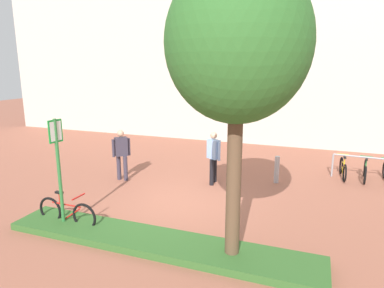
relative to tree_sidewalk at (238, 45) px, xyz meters
name	(u,v)px	position (x,y,z in m)	size (l,w,h in m)	color
ground_plane	(178,203)	(-2.10, 2.27, -4.12)	(60.00, 60.00, 0.00)	#9E5B47
building_facade	(246,40)	(-2.10, 10.98, 0.88)	(28.00, 1.20, 10.00)	beige
planter_strip	(155,242)	(-1.66, -0.05, -4.04)	(7.00, 1.10, 0.16)	#336028
tree_sidewalk	(238,45)	(0.00, 0.00, 0.00)	(2.55, 2.55, 5.55)	brown
parking_sign_post	(58,159)	(-4.09, -0.05, -2.41)	(0.08, 0.36, 2.62)	#2D7238
bike_at_sign	(67,212)	(-4.05, 0.03, -3.77)	(1.68, 0.42, 0.86)	black
bike_rack_cluster	(365,170)	(3.05, 6.27, -3.77)	(2.11, 1.59, 0.83)	#99999E
bollard_steel	(277,170)	(0.29, 4.97, -3.67)	(0.16, 0.16, 0.90)	#ADADB2
person_suited_dark	(121,152)	(-4.63, 3.45, -3.13)	(0.46, 0.46, 1.72)	#383342
person_shirt_blue	(213,154)	(-1.65, 4.17, -3.13)	(0.54, 0.49, 1.72)	black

